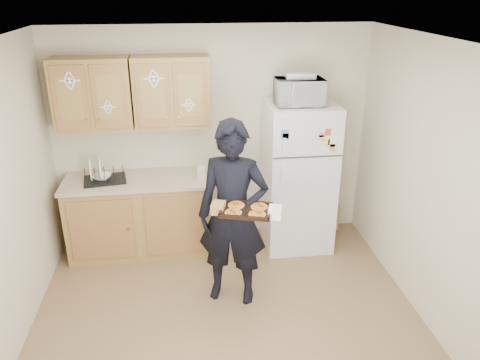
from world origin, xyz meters
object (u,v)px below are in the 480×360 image
(refrigerator, at_px, (298,177))
(baking_tray, at_px, (246,211))
(dish_rack, at_px, (104,173))
(microwave, at_px, (299,92))
(person, at_px, (233,215))

(refrigerator, xyz_separation_m, baking_tray, (-0.77, -1.25, 0.24))
(refrigerator, bearing_deg, dish_rack, 178.94)
(microwave, bearing_deg, baking_tray, -121.49)
(baking_tray, xyz_separation_m, microwave, (0.72, 1.20, 0.75))
(refrigerator, distance_m, person, 1.29)
(person, height_order, dish_rack, person)
(baking_tray, height_order, microwave, microwave)
(person, distance_m, baking_tray, 0.35)
(refrigerator, height_order, person, person)
(baking_tray, bearing_deg, microwave, 75.62)
(microwave, xyz_separation_m, dish_rack, (-2.10, 0.09, -0.85))
(refrigerator, relative_size, person, 0.94)
(person, bearing_deg, microwave, 65.07)
(baking_tray, distance_m, microwave, 1.59)
(dish_rack, bearing_deg, refrigerator, -1.06)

